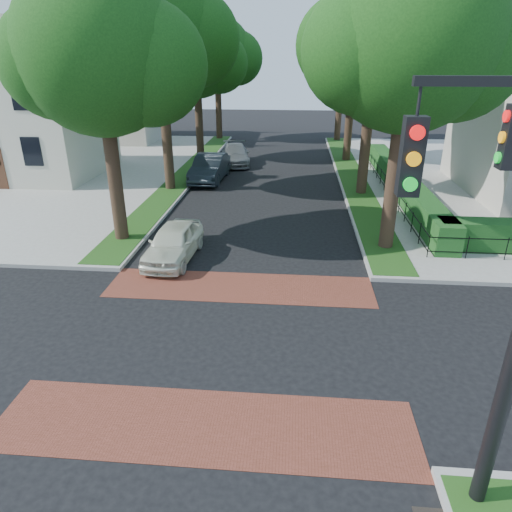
# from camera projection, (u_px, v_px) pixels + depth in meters

# --- Properties ---
(ground) EXTENTS (120.00, 120.00, 0.00)m
(ground) POSITION_uv_depth(u_px,v_px,m) (226.00, 340.00, 12.64)
(ground) COLOR black
(ground) RESTS_ON ground
(crosswalk_far) EXTENTS (9.00, 2.20, 0.01)m
(crosswalk_far) POSITION_uv_depth(u_px,v_px,m) (240.00, 287.00, 15.56)
(crosswalk_far) COLOR brown
(crosswalk_far) RESTS_ON ground
(crosswalk_near) EXTENTS (9.00, 2.20, 0.01)m
(crosswalk_near) POSITION_uv_depth(u_px,v_px,m) (204.00, 425.00, 9.72)
(crosswalk_near) COLOR brown
(crosswalk_near) RESTS_ON ground
(grass_strip_ne) EXTENTS (1.60, 29.80, 0.02)m
(grass_strip_ne) POSITION_uv_depth(u_px,v_px,m) (351.00, 175.00, 29.58)
(grass_strip_ne) COLOR #204513
(grass_strip_ne) RESTS_ON sidewalk_ne
(grass_strip_nw) EXTENTS (1.60, 29.80, 0.02)m
(grass_strip_nw) POSITION_uv_depth(u_px,v_px,m) (188.00, 172.00, 30.43)
(grass_strip_nw) COLOR #204513
(grass_strip_nw) RESTS_ON sidewalk_nw
(tree_right_near) EXTENTS (7.75, 6.67, 10.66)m
(tree_right_near) POSITION_uv_depth(u_px,v_px,m) (412.00, 44.00, 15.74)
(tree_right_near) COLOR black
(tree_right_near) RESTS_ON sidewalk_ne
(tree_right_mid) EXTENTS (8.25, 7.09, 11.22)m
(tree_right_mid) POSITION_uv_depth(u_px,v_px,m) (377.00, 40.00, 22.91)
(tree_right_mid) COLOR black
(tree_right_mid) RESTS_ON sidewalk_ne
(tree_right_far) EXTENTS (7.25, 6.23, 9.74)m
(tree_right_far) POSITION_uv_depth(u_px,v_px,m) (355.00, 62.00, 31.53)
(tree_right_far) COLOR black
(tree_right_far) RESTS_ON sidewalk_ne
(tree_right_back) EXTENTS (7.50, 6.45, 10.20)m
(tree_right_back) POSITION_uv_depth(u_px,v_px,m) (344.00, 56.00, 39.61)
(tree_right_back) COLOR black
(tree_right_back) RESTS_ON sidewalk_ne
(tree_left_near) EXTENTS (7.50, 6.45, 10.20)m
(tree_left_near) POSITION_uv_depth(u_px,v_px,m) (104.00, 55.00, 16.75)
(tree_left_near) COLOR black
(tree_left_near) RESTS_ON sidewalk_nw
(tree_left_mid) EXTENTS (8.00, 6.88, 11.48)m
(tree_left_mid) POSITION_uv_depth(u_px,v_px,m) (162.00, 33.00, 23.63)
(tree_left_mid) COLOR black
(tree_left_mid) RESTS_ON sidewalk_nw
(tree_left_far) EXTENTS (7.00, 6.02, 9.86)m
(tree_left_far) POSITION_uv_depth(u_px,v_px,m) (198.00, 58.00, 32.31)
(tree_left_far) COLOR black
(tree_left_far) RESTS_ON sidewalk_nw
(tree_left_back) EXTENTS (7.75, 6.66, 10.44)m
(tree_left_back) POSITION_uv_depth(u_px,v_px,m) (219.00, 54.00, 40.43)
(tree_left_back) COLOR black
(tree_left_back) RESTS_ON sidewalk_nw
(hedge_main_road) EXTENTS (1.00, 18.00, 1.20)m
(hedge_main_road) POSITION_uv_depth(u_px,v_px,m) (402.00, 183.00, 25.42)
(hedge_main_road) COLOR #174317
(hedge_main_road) RESTS_ON sidewalk_ne
(fence_main_road) EXTENTS (0.06, 18.00, 0.90)m
(fence_main_road) POSITION_uv_depth(u_px,v_px,m) (387.00, 185.00, 25.54)
(fence_main_road) COLOR black
(fence_main_road) RESTS_ON sidewalk_ne
(house_left_near) EXTENTS (10.00, 9.00, 10.14)m
(house_left_near) POSITION_uv_depth(u_px,v_px,m) (19.00, 95.00, 28.26)
(house_left_near) COLOR beige
(house_left_near) RESTS_ON sidewalk_nw
(house_left_far) EXTENTS (10.00, 9.00, 10.14)m
(house_left_far) POSITION_uv_depth(u_px,v_px,m) (106.00, 83.00, 41.04)
(house_left_far) COLOR #BCB6A8
(house_left_far) RESTS_ON sidewalk_nw
(parked_car_front) EXTENTS (1.84, 4.10, 1.37)m
(parked_car_front) POSITION_uv_depth(u_px,v_px,m) (174.00, 242.00, 17.48)
(parked_car_front) COLOR silver
(parked_car_front) RESTS_ON ground
(parked_car_middle) EXTENTS (1.98, 5.04, 1.63)m
(parked_car_middle) POSITION_uv_depth(u_px,v_px,m) (210.00, 168.00, 28.58)
(parked_car_middle) COLOR #1C242A
(parked_car_middle) RESTS_ON ground
(parked_car_rear) EXTENTS (2.68, 5.05, 1.39)m
(parked_car_rear) POSITION_uv_depth(u_px,v_px,m) (235.00, 155.00, 33.09)
(parked_car_rear) COLOR slate
(parked_car_rear) RESTS_ON ground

